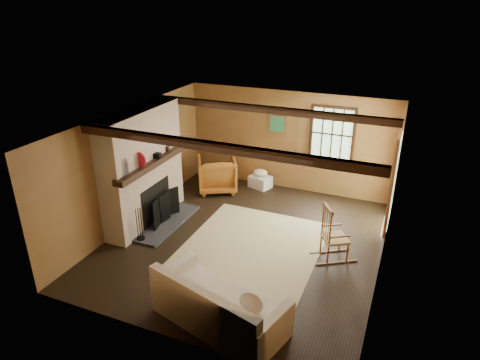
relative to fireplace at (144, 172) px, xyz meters
The scene contains 10 objects.
ground 2.49m from the fireplace, ahead, with size 5.50×5.50×0.00m, color black.
room_envelope 2.52m from the fireplace, ahead, with size 5.02×5.52×2.44m.
fireplace is the anchor object (origin of this frame).
rug 2.67m from the fireplace, ahead, with size 2.50×3.00×0.01m, color #C8BC85.
rocking_chair 3.94m from the fireplace, ahead, with size 0.87×0.75×1.07m.
sofa 3.63m from the fireplace, 39.69° to the right, with size 2.15×1.38×0.80m.
firewood_pile 2.82m from the fireplace, 80.82° to the left, with size 0.59×0.11×0.21m.
laundry_basket 3.12m from the fireplace, 57.07° to the left, with size 0.50×0.38×0.30m, color white.
basket_pillow 3.05m from the fireplace, 57.07° to the left, with size 0.35×0.28×0.18m, color silver.
armchair 2.17m from the fireplace, 70.32° to the left, with size 0.89×0.92×0.83m, color #BF6026.
Camera 1 is at (2.68, -6.62, 4.44)m, focal length 32.00 mm.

